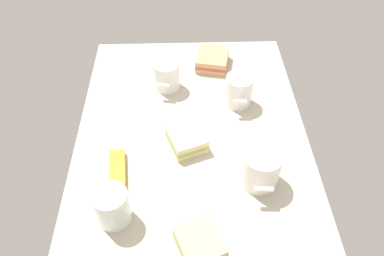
{
  "coord_description": "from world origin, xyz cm",
  "views": [
    {
      "loc": [
        -69.43,
        2.23,
        79.24
      ],
      "look_at": [
        0.0,
        0.0,
        5.0
      ],
      "focal_mm": 34.88,
      "sensor_mm": 36.0,
      "label": 1
    }
  ],
  "objects_px": {
    "snack_bar": "(118,169)",
    "coffee_mug_milky": "(239,90)",
    "coffee_mug_black": "(261,168)",
    "coffee_mug_spare": "(167,75)",
    "glass_of_milk": "(113,208)",
    "sandwich_side": "(187,139)",
    "sandwich_main": "(200,244)",
    "sandwich_extra": "(212,60)"
  },
  "relations": [
    {
      "from": "sandwich_side",
      "to": "snack_bar",
      "type": "xyz_separation_m",
      "value": [
        -0.08,
        0.18,
        -0.01
      ]
    },
    {
      "from": "sandwich_side",
      "to": "snack_bar",
      "type": "relative_size",
      "value": 1.11
    },
    {
      "from": "sandwich_main",
      "to": "snack_bar",
      "type": "distance_m",
      "value": 0.29
    },
    {
      "from": "coffee_mug_black",
      "to": "snack_bar",
      "type": "height_order",
      "value": "coffee_mug_black"
    },
    {
      "from": "sandwich_main",
      "to": "glass_of_milk",
      "type": "distance_m",
      "value": 0.21
    },
    {
      "from": "coffee_mug_milky",
      "to": "sandwich_extra",
      "type": "height_order",
      "value": "coffee_mug_milky"
    },
    {
      "from": "coffee_mug_milky",
      "to": "sandwich_side",
      "type": "relative_size",
      "value": 0.82
    },
    {
      "from": "glass_of_milk",
      "to": "snack_bar",
      "type": "distance_m",
      "value": 0.14
    },
    {
      "from": "coffee_mug_spare",
      "to": "coffee_mug_milky",
      "type": "bearing_deg",
      "value": -110.2
    },
    {
      "from": "coffee_mug_black",
      "to": "coffee_mug_milky",
      "type": "xyz_separation_m",
      "value": [
        0.29,
        0.02,
        -0.0
      ]
    },
    {
      "from": "snack_bar",
      "to": "coffee_mug_spare",
      "type": "bearing_deg",
      "value": -26.75
    },
    {
      "from": "sandwich_extra",
      "to": "snack_bar",
      "type": "relative_size",
      "value": 1.16
    },
    {
      "from": "coffee_mug_black",
      "to": "sandwich_extra",
      "type": "bearing_deg",
      "value": 9.89
    },
    {
      "from": "coffee_mug_black",
      "to": "sandwich_extra",
      "type": "relative_size",
      "value": 0.93
    },
    {
      "from": "sandwich_main",
      "to": "snack_bar",
      "type": "height_order",
      "value": "sandwich_main"
    },
    {
      "from": "sandwich_main",
      "to": "sandwich_extra",
      "type": "relative_size",
      "value": 0.95
    },
    {
      "from": "sandwich_main",
      "to": "coffee_mug_spare",
      "type": "bearing_deg",
      "value": 8.07
    },
    {
      "from": "sandwich_side",
      "to": "sandwich_extra",
      "type": "bearing_deg",
      "value": -14.99
    },
    {
      "from": "snack_bar",
      "to": "coffee_mug_milky",
      "type": "bearing_deg",
      "value": -59.69
    },
    {
      "from": "sandwich_extra",
      "to": "glass_of_milk",
      "type": "distance_m",
      "value": 0.63
    },
    {
      "from": "coffee_mug_spare",
      "to": "sandwich_main",
      "type": "distance_m",
      "value": 0.55
    },
    {
      "from": "coffee_mug_spare",
      "to": "sandwich_side",
      "type": "height_order",
      "value": "coffee_mug_spare"
    },
    {
      "from": "coffee_mug_black",
      "to": "snack_bar",
      "type": "relative_size",
      "value": 1.07
    },
    {
      "from": "snack_bar",
      "to": "sandwich_main",
      "type": "bearing_deg",
      "value": -143.42
    },
    {
      "from": "coffee_mug_black",
      "to": "sandwich_main",
      "type": "relative_size",
      "value": 0.98
    },
    {
      "from": "coffee_mug_milky",
      "to": "snack_bar",
      "type": "bearing_deg",
      "value": 126.51
    },
    {
      "from": "coffee_mug_milky",
      "to": "sandwich_side",
      "type": "xyz_separation_m",
      "value": [
        -0.16,
        0.16,
        -0.03
      ]
    },
    {
      "from": "sandwich_extra",
      "to": "sandwich_side",
      "type": "bearing_deg",
      "value": 165.01
    },
    {
      "from": "coffee_mug_black",
      "to": "sandwich_side",
      "type": "distance_m",
      "value": 0.22
    },
    {
      "from": "glass_of_milk",
      "to": "coffee_mug_black",
      "type": "bearing_deg",
      "value": -74.64
    },
    {
      "from": "coffee_mug_milky",
      "to": "glass_of_milk",
      "type": "height_order",
      "value": "glass_of_milk"
    },
    {
      "from": "sandwich_main",
      "to": "sandwich_extra",
      "type": "distance_m",
      "value": 0.65
    },
    {
      "from": "coffee_mug_spare",
      "to": "sandwich_main",
      "type": "height_order",
      "value": "coffee_mug_spare"
    },
    {
      "from": "coffee_mug_spare",
      "to": "snack_bar",
      "type": "xyz_separation_m",
      "value": [
        -0.33,
        0.12,
        -0.04
      ]
    },
    {
      "from": "coffee_mug_black",
      "to": "coffee_mug_spare",
      "type": "distance_m",
      "value": 0.43
    },
    {
      "from": "coffee_mug_black",
      "to": "glass_of_milk",
      "type": "bearing_deg",
      "value": 105.36
    },
    {
      "from": "sandwich_side",
      "to": "sandwich_extra",
      "type": "xyz_separation_m",
      "value": [
        0.35,
        -0.09,
        0.0
      ]
    },
    {
      "from": "coffee_mug_spare",
      "to": "glass_of_milk",
      "type": "xyz_separation_m",
      "value": [
        -0.46,
        0.11,
        -0.0
      ]
    },
    {
      "from": "sandwich_main",
      "to": "coffee_mug_black",
      "type": "bearing_deg",
      "value": -41.3
    },
    {
      "from": "coffee_mug_milky",
      "to": "coffee_mug_black",
      "type": "bearing_deg",
      "value": -176.23
    },
    {
      "from": "coffee_mug_spare",
      "to": "snack_bar",
      "type": "distance_m",
      "value": 0.35
    },
    {
      "from": "sandwich_side",
      "to": "glass_of_milk",
      "type": "height_order",
      "value": "glass_of_milk"
    }
  ]
}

